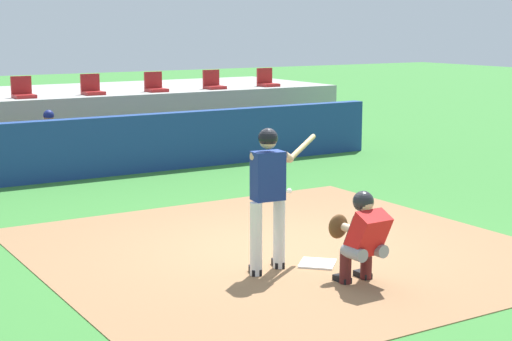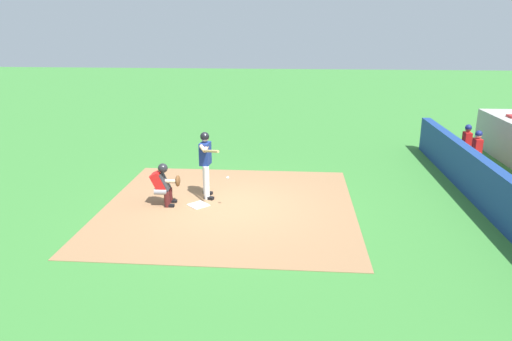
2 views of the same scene
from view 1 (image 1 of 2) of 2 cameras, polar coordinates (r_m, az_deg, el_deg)
name	(u,v)px [view 1 (image 1 of 2)]	position (r m, az deg, el deg)	size (l,w,h in m)	color
ground_plane	(283,251)	(11.06, 1.91, -5.66)	(80.00, 80.00, 0.00)	#387A33
dirt_infield	(283,250)	(11.06, 1.91, -5.63)	(6.40, 6.40, 0.01)	#936B47
home_plate	(317,263)	(10.42, 4.36, -6.55)	(0.44, 0.44, 0.02)	white
batter_at_plate	(269,190)	(9.89, 0.94, -1.39)	(1.36, 0.70, 1.80)	silver
catcher_crouched	(361,234)	(9.59, 7.43, -4.47)	(0.49, 2.04, 1.13)	gray
dugout_wall	(106,146)	(16.63, -10.55, 1.69)	(13.00, 0.30, 1.20)	navy
dugout_bench	(89,158)	(17.61, -11.69, 0.89)	(11.80, 0.44, 0.45)	olive
dugout_player_2	(52,141)	(17.13, -14.21, 2.05)	(0.49, 0.70, 1.30)	#939399
stands_platform	(40,120)	(20.75, -14.97, 3.48)	(15.00, 4.40, 1.40)	#9E9E99
stadium_seat_3	(23,92)	(18.99, -16.11, 5.35)	(0.46, 0.46, 0.48)	#A51E1E
stadium_seat_4	(92,89)	(19.48, -11.48, 5.67)	(0.46, 0.46, 0.48)	#A51E1E
stadium_seat_5	(155,86)	(20.10, -7.12, 5.93)	(0.46, 0.46, 0.48)	#A51E1E
stadium_seat_6	(213,84)	(20.83, -3.03, 6.14)	(0.46, 0.46, 0.48)	#A51E1E
stadium_seat_7	(267,81)	(21.65, 0.77, 6.31)	(0.46, 0.46, 0.48)	#A51E1E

